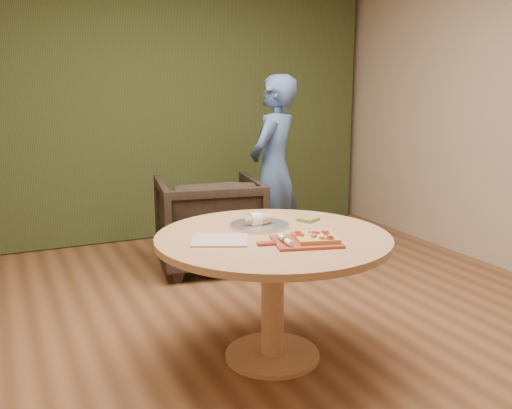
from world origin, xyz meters
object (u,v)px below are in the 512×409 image
Objects in this scene: pizza_paddle at (305,242)px; bread_roll at (258,219)px; flatbread_pizza at (316,237)px; armchair at (209,218)px; pedestal_table at (273,259)px; cutlery_roll at (285,240)px; person_standing at (274,170)px; serving_tray at (259,225)px.

pizza_paddle is 0.43m from bread_roll.
armchair reaches higher than flatbread_pizza.
cutlery_roll is (-0.03, -0.21, 0.17)m from pedestal_table.
pedestal_table is 0.81× the size of person_standing.
pizza_paddle is 1.75× the size of flatbread_pizza.
pizza_paddle is at bearing -69.38° from pedestal_table.
pedestal_table is at bearing 123.50° from flatbread_pizza.
pedestal_table is 6.71× the size of cutlery_roll.
pedestal_table is 1.78m from armchair.
flatbread_pizza is at bearing -71.79° from bread_roll.
armchair reaches higher than cutlery_roll.
cutlery_roll is 0.12× the size of person_standing.
bread_roll is at bearing 88.77° from pedestal_table.
person_standing is at bearing 63.28° from pedestal_table.
bread_roll is at bearing 180.00° from serving_tray.
cutlery_roll is (-0.11, 0.00, 0.02)m from pizza_paddle.
pizza_paddle is at bearing 29.44° from person_standing.
pizza_paddle is 0.28× the size of person_standing.
bread_roll is at bearing 108.21° from flatbread_pizza.
cutlery_roll is at bearing -96.30° from serving_tray.
armchair is (0.29, 1.96, -0.34)m from cutlery_roll.
pedestal_table is 1.52× the size of armchair.
bread_roll is (-0.14, 0.43, 0.02)m from flatbread_pizza.
flatbread_pizza reaches higher than pizza_paddle.
serving_tray is 0.40× the size of armchair.
pedestal_table is 0.28m from bread_roll.
bread_roll is 0.12× the size of person_standing.
bread_roll is (-0.08, 0.43, 0.04)m from pizza_paddle.
flatbread_pizza reaches higher than cutlery_roll.
flatbread_pizza is 2.03m from person_standing.
pedestal_table is 0.27m from cutlery_roll.
serving_tray is at bearing 114.23° from pizza_paddle.
person_standing is at bearing 71.68° from cutlery_roll.
armchair is (0.11, 1.97, -0.34)m from flatbread_pizza.
bread_roll is 1.70m from person_standing.
flatbread_pizza is 0.18m from cutlery_roll.
pedestal_table is 0.27m from pizza_paddle.
flatbread_pizza is at bearing 3.69° from cutlery_roll.
cutlery_roll is at bearing 177.10° from flatbread_pizza.
serving_tray is 0.21× the size of person_standing.
cutlery_roll is at bearing 26.49° from person_standing.
person_standing is at bearing 60.22° from bread_roll.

